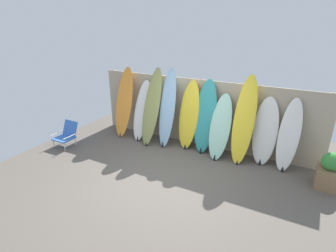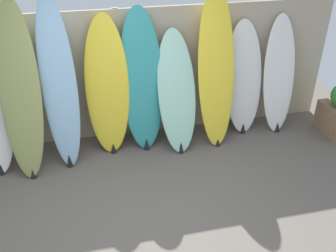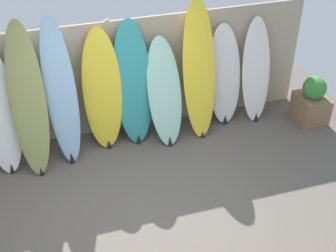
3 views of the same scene
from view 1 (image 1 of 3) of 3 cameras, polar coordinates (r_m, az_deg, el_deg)
ground at (r=5.79m, az=-0.91°, el=-11.39°), size 7.68×7.68×0.00m
fence_back at (r=7.04m, az=7.06°, el=2.81°), size 6.08×0.11×1.80m
surfboard_orange_0 at (r=7.72m, az=-9.56°, el=4.96°), size 0.56×0.64×1.98m
surfboard_white_1 at (r=7.44m, az=-5.71°, el=3.24°), size 0.53×0.65×1.66m
surfboard_olive_2 at (r=7.11m, az=-3.55°, el=4.12°), size 0.52×0.81×2.05m
surfboard_skyblue_3 at (r=6.95m, az=-0.12°, el=3.80°), size 0.46×0.66×2.07m
surfboard_yellow_4 at (r=6.84m, az=4.54°, el=2.26°), size 0.61×0.50×1.80m
surfboard_teal_5 at (r=6.67m, az=8.10°, el=1.90°), size 0.56×0.48×1.87m
surfboard_seafoam_6 at (r=6.49m, az=11.29°, el=-0.32°), size 0.51×0.65×1.57m
surfboard_yellow_7 at (r=6.32m, az=16.22°, el=1.07°), size 0.52×0.63×2.07m
surfboard_white_8 at (r=6.46m, az=20.39°, el=-1.23°), size 0.58×0.42×1.60m
surfboard_white_9 at (r=6.38m, az=24.82°, el=-2.01°), size 0.50×0.51×1.65m
beach_chair at (r=7.65m, az=-21.16°, el=-1.61°), size 0.50×0.56×0.64m
planter_box at (r=6.26m, az=31.62°, el=-8.58°), size 0.44×0.53×0.77m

